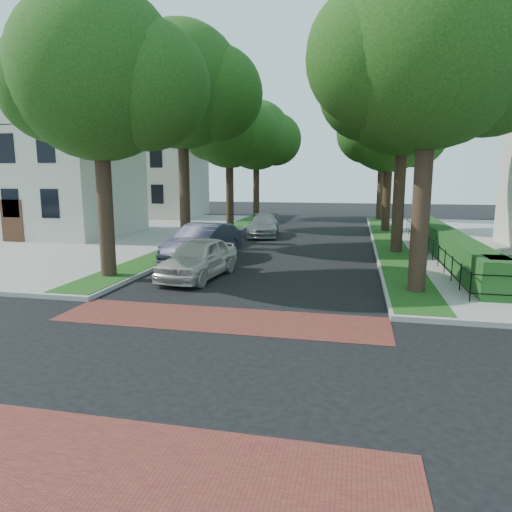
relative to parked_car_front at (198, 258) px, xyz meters
The scene contains 21 objects.
ground 8.34m from the parked_car_front, 73.93° to the right, with size 120.00×120.00×0.00m, color black.
sidewalk_nw 20.44m from the parked_car_front, 147.36° to the left, with size 30.00×30.00×0.15m, color gray.
crosswalk_far 5.36m from the parked_car_front, 64.32° to the right, with size 9.00×2.20×0.01m, color maroon.
crosswalk_near 11.44m from the parked_car_front, 78.38° to the right, with size 9.00×2.20×0.01m, color maroon.
grass_strip_ne 13.54m from the parked_car_front, 55.29° to the left, with size 1.60×29.80×0.02m, color #224D16.
grass_strip_nw 11.56m from the parked_car_front, 105.58° to the left, with size 1.60×29.80×0.02m, color #224D16.
tree_right_near 10.50m from the parked_car_front, ahead, with size 7.75×6.67×10.66m.
tree_right_mid 12.94m from the parked_car_front, 42.57° to the left, with size 8.25×7.09×11.22m.
tree_right_far 19.07m from the parked_car_front, 64.06° to the left, with size 7.25×6.23×9.74m.
tree_right_back 27.24m from the parked_car_front, 72.62° to the left, with size 7.50×6.45×10.20m.
tree_left_near 7.24m from the parked_car_front, 166.31° to the right, with size 7.50×6.45×10.20m.
tree_left_mid 10.94m from the parked_car_front, 113.07° to the left, with size 8.00×6.88×11.48m.
tree_left_far 17.71m from the parked_car_front, 100.83° to the left, with size 7.00×6.02×9.86m.
tree_left_back 26.30m from the parked_car_front, 96.99° to the left, with size 7.75×6.66×10.44m.
hedge_main_road 12.22m from the parked_car_front, 35.05° to the left, with size 1.00×18.00×1.20m, color #1C4818.
fence_main_road 11.57m from the parked_car_front, 37.33° to the left, with size 0.06×18.00×0.90m, color black, non-canonical shape.
house_left_near 17.10m from the parked_car_front, 142.80° to the left, with size 10.00×9.00×10.14m.
house_left_far 27.73m from the parked_car_front, 118.78° to the left, with size 10.00×9.00×10.14m.
parked_car_front is the anchor object (origin of this frame).
parked_car_middle 3.72m from the parked_car_front, 105.95° to the left, with size 1.78×5.10×1.68m, color #202230.
parked_car_rear 12.65m from the parked_car_front, 90.00° to the left, with size 1.89×4.65×1.35m, color gray.
Camera 1 is at (3.49, -8.20, 3.82)m, focal length 32.00 mm.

